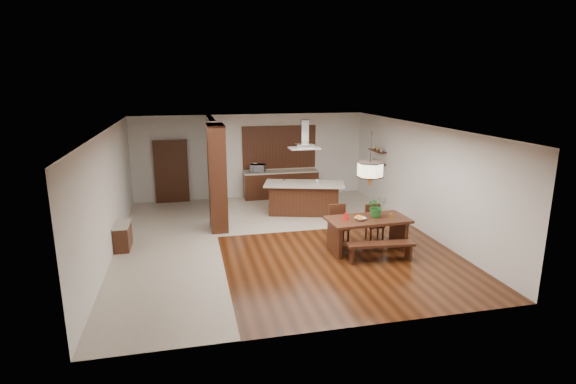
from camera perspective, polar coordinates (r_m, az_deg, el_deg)
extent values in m
plane|color=#331709|center=(11.76, -1.43, -6.00)|extent=(9.00, 9.00, 0.00)
cube|color=white|center=(11.11, -1.52, 8.20)|extent=(8.00, 9.00, 0.04)
cube|color=silver|center=(15.70, -4.75, 4.53)|extent=(8.00, 0.04, 2.90)
cube|color=silver|center=(7.18, 5.72, -7.08)|extent=(8.00, 0.04, 2.90)
cube|color=silver|center=(11.29, -21.80, -0.19)|extent=(0.04, 9.00, 2.90)
cube|color=silver|center=(12.74, 16.46, 1.77)|extent=(0.04, 9.00, 2.90)
cube|color=beige|center=(11.57, -14.99, -6.81)|extent=(2.50, 9.00, 0.01)
cube|color=beige|center=(14.35, 1.48, -2.26)|extent=(5.50, 4.00, 0.01)
cube|color=#402310|center=(11.11, -1.52, 8.12)|extent=(8.00, 9.00, 0.02)
cube|color=black|center=(12.33, -8.98, 1.79)|extent=(0.45, 1.00, 2.90)
cube|color=silver|center=(14.39, -9.59, 3.51)|extent=(0.18, 2.40, 2.90)
cube|color=black|center=(11.76, -20.24, -5.28)|extent=(0.37, 0.88, 0.63)
cube|color=black|center=(15.53, -14.57, 2.52)|extent=(1.10, 0.20, 2.10)
cube|color=black|center=(15.78, -0.92, 0.92)|extent=(2.60, 0.60, 0.90)
cube|color=beige|center=(15.68, -0.93, 2.61)|extent=(2.60, 0.62, 0.05)
cube|color=#92592B|center=(15.79, -1.14, 5.73)|extent=(2.60, 0.08, 1.50)
cube|color=black|center=(14.97, 11.20, 3.65)|extent=(0.26, 0.90, 0.04)
cube|color=black|center=(14.90, 11.27, 5.16)|extent=(0.26, 0.90, 0.04)
cube|color=black|center=(10.95, 10.11, -3.47)|extent=(1.99, 1.06, 0.06)
cube|color=black|center=(10.75, 5.93, -5.92)|extent=(0.12, 0.78, 0.75)
cube|color=black|center=(11.45, 13.85, -5.02)|extent=(0.12, 0.78, 0.75)
imported|color=#236A28|center=(11.03, 11.18, -1.83)|extent=(0.48, 0.42, 0.51)
imported|color=#B9B1A2|center=(10.76, 9.18, -3.38)|extent=(0.33, 0.33, 0.06)
cone|color=red|center=(10.74, 7.34, -2.89)|extent=(0.18, 0.18, 0.22)
cylinder|color=gold|center=(11.06, 12.91, -2.97)|extent=(0.08, 0.08, 0.10)
cube|color=black|center=(13.81, 2.02, -0.91)|extent=(2.22, 1.34, 0.94)
cube|color=beige|center=(13.64, 2.09, 1.05)|extent=(2.60, 1.68, 0.05)
imported|color=silver|center=(13.72, 3.73, 1.41)|extent=(0.14, 0.14, 0.09)
imported|color=#B6BABE|center=(15.47, -3.86, 3.03)|extent=(0.58, 0.50, 0.27)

